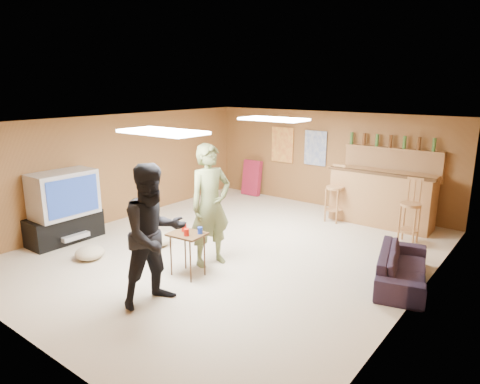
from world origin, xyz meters
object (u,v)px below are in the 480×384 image
Objects in this scene: bar_counter at (382,198)px; person_black at (154,235)px; tray_table at (188,254)px; tv_body at (63,194)px; sofa at (402,267)px; person_olive at (210,205)px.

person_black reaches higher than bar_counter.
tray_table is (-0.24, 0.82, -0.59)m from person_black.
person_black is at bearing -73.98° from tray_table.
tv_body is 0.67× the size of sofa.
bar_counter is 2.73m from sofa.
tv_body is 0.59× the size of person_black.
bar_counter is 3.00× the size of tray_table.
tv_body is at bearing -133.00° from bar_counter.
person_black is (2.97, -0.51, 0.03)m from tv_body.
sofa is (2.64, 1.16, -0.72)m from person_olive.
person_olive is 1.18× the size of sofa.
sofa is at bearing -30.34° from person_black.
tv_body is 5.76m from sofa.
tray_table is at bearing 28.91° from person_black.
person_black is 1.13× the size of sofa.
bar_counter is 3.89m from person_olive.
person_black is 3.54m from sofa.
sofa is at bearing -63.70° from bar_counter.
sofa is 3.12m from tray_table.
tv_body is 2.85m from person_olive.
tray_table reaches higher than sofa.
tv_body is 6.09m from bar_counter.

